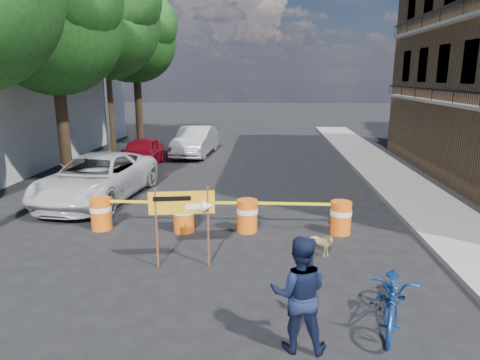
# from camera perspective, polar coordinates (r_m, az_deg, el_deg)

# --- Properties ---
(ground) EXTENTS (120.00, 120.00, 0.00)m
(ground) POSITION_cam_1_polar(r_m,az_deg,el_deg) (9.91, -2.40, -11.21)
(ground) COLOR black
(ground) RESTS_ON ground
(sidewalk_east) EXTENTS (2.40, 40.00, 0.15)m
(sidewalk_east) POSITION_cam_1_polar(r_m,az_deg,el_deg) (16.36, 22.04, -1.82)
(sidewalk_east) COLOR gray
(sidewalk_east) RESTS_ON ground
(tree_mid_a) EXTENTS (5.25, 5.00, 8.68)m
(tree_mid_a) POSITION_cam_1_polar(r_m,az_deg,el_deg) (17.79, -23.47, 18.55)
(tree_mid_a) COLOR #332316
(tree_mid_a) RESTS_ON ground
(tree_mid_b) EXTENTS (5.67, 5.40, 9.62)m
(tree_mid_b) POSITION_cam_1_polar(r_m,az_deg,el_deg) (22.45, -17.66, 19.61)
(tree_mid_b) COLOR #332316
(tree_mid_b) RESTS_ON ground
(tree_far) EXTENTS (5.04, 4.80, 8.84)m
(tree_far) POSITION_cam_1_polar(r_m,az_deg,el_deg) (27.13, -13.71, 17.66)
(tree_far) COLOR #332316
(tree_far) RESTS_ON ground
(streetlamp) EXTENTS (1.25, 0.18, 8.00)m
(streetlamp) POSITION_cam_1_polar(r_m,az_deg,el_deg) (19.68, -17.56, 13.69)
(streetlamp) COLOR gray
(streetlamp) RESTS_ON ground
(barrel_far_left) EXTENTS (0.58, 0.58, 0.90)m
(barrel_far_left) POSITION_cam_1_polar(r_m,az_deg,el_deg) (12.51, -18.04, -4.20)
(barrel_far_left) COLOR #E1600D
(barrel_far_left) RESTS_ON ground
(barrel_mid_left) EXTENTS (0.58, 0.58, 0.90)m
(barrel_mid_left) POSITION_cam_1_polar(r_m,az_deg,el_deg) (11.84, -7.52, -4.64)
(barrel_mid_left) COLOR #E1600D
(barrel_mid_left) RESTS_ON ground
(barrel_mid_right) EXTENTS (0.58, 0.58, 0.90)m
(barrel_mid_right) POSITION_cam_1_polar(r_m,az_deg,el_deg) (11.73, 0.98, -4.69)
(barrel_mid_right) COLOR #E1600D
(barrel_mid_right) RESTS_ON ground
(barrel_far_right) EXTENTS (0.58, 0.58, 0.90)m
(barrel_far_right) POSITION_cam_1_polar(r_m,az_deg,el_deg) (11.89, 13.28, -4.82)
(barrel_far_right) COLOR #E1600D
(barrel_far_right) RESTS_ON ground
(detour_sign) EXTENTS (1.43, 0.34, 1.85)m
(detour_sign) POSITION_cam_1_polar(r_m,az_deg,el_deg) (9.42, -6.62, -3.80)
(detour_sign) COLOR #592D19
(detour_sign) RESTS_ON ground
(pedestrian) EXTENTS (0.95, 0.76, 1.87)m
(pedestrian) POSITION_cam_1_polar(r_m,az_deg,el_deg) (6.83, 7.89, -14.78)
(pedestrian) COLOR #101732
(pedestrian) RESTS_ON ground
(bicycle) EXTENTS (1.01, 1.25, 2.07)m
(bicycle) POSITION_cam_1_polar(r_m,az_deg,el_deg) (7.74, 19.99, -11.10)
(bicycle) COLOR #123E94
(bicycle) RESTS_ON ground
(dog) EXTENTS (0.76, 0.56, 0.59)m
(dog) POSITION_cam_1_polar(r_m,az_deg,el_deg) (10.41, 10.48, -8.43)
(dog) COLOR tan
(dog) RESTS_ON ground
(suv_white) EXTENTS (3.16, 5.86, 1.56)m
(suv_white) POSITION_cam_1_polar(r_m,az_deg,el_deg) (15.43, -18.53, 0.28)
(suv_white) COLOR silver
(suv_white) RESTS_ON ground
(sedan_red) EXTENTS (1.80, 4.11, 1.38)m
(sedan_red) POSITION_cam_1_polar(r_m,az_deg,el_deg) (20.45, -12.98, 3.55)
(sedan_red) COLOR maroon
(sedan_red) RESTS_ON ground
(sedan_silver) EXTENTS (2.03, 4.83, 1.55)m
(sedan_silver) POSITION_cam_1_polar(r_m,az_deg,el_deg) (23.18, -5.95, 5.21)
(sedan_silver) COLOR silver
(sedan_silver) RESTS_ON ground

